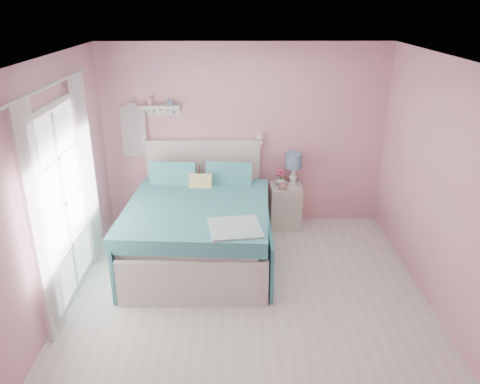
{
  "coord_description": "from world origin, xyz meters",
  "views": [
    {
      "loc": [
        -0.13,
        -4.19,
        3.12
      ],
      "look_at": [
        -0.07,
        1.2,
        0.88
      ],
      "focal_mm": 35.0,
      "sensor_mm": 36.0,
      "label": 1
    }
  ],
  "objects_px": {
    "bed": "(199,227)",
    "teacup": "(282,186)",
    "nightstand": "(285,206)",
    "table_lamp": "(294,163)",
    "vase": "(280,181)"
  },
  "relations": [
    {
      "from": "table_lamp",
      "to": "vase",
      "type": "distance_m",
      "value": 0.32
    },
    {
      "from": "bed",
      "to": "teacup",
      "type": "relative_size",
      "value": 20.92
    },
    {
      "from": "table_lamp",
      "to": "vase",
      "type": "relative_size",
      "value": 3.04
    },
    {
      "from": "bed",
      "to": "nightstand",
      "type": "xyz_separation_m",
      "value": [
        1.19,
        0.86,
        -0.1
      ]
    },
    {
      "from": "vase",
      "to": "bed",
      "type": "bearing_deg",
      "value": -141.94
    },
    {
      "from": "bed",
      "to": "teacup",
      "type": "xyz_separation_m",
      "value": [
        1.12,
        0.73,
        0.26
      ]
    },
    {
      "from": "teacup",
      "to": "nightstand",
      "type": "bearing_deg",
      "value": 60.41
    },
    {
      "from": "nightstand",
      "to": "table_lamp",
      "type": "height_order",
      "value": "table_lamp"
    },
    {
      "from": "bed",
      "to": "teacup",
      "type": "height_order",
      "value": "bed"
    },
    {
      "from": "bed",
      "to": "nightstand",
      "type": "height_order",
      "value": "bed"
    },
    {
      "from": "nightstand",
      "to": "vase",
      "type": "bearing_deg",
      "value": 173.62
    },
    {
      "from": "nightstand",
      "to": "table_lamp",
      "type": "bearing_deg",
      "value": 26.37
    },
    {
      "from": "bed",
      "to": "vase",
      "type": "bearing_deg",
      "value": 41.54
    },
    {
      "from": "bed",
      "to": "table_lamp",
      "type": "bearing_deg",
      "value": 38.51
    },
    {
      "from": "nightstand",
      "to": "vase",
      "type": "xyz_separation_m",
      "value": [
        -0.09,
        0.01,
        0.4
      ]
    }
  ]
}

